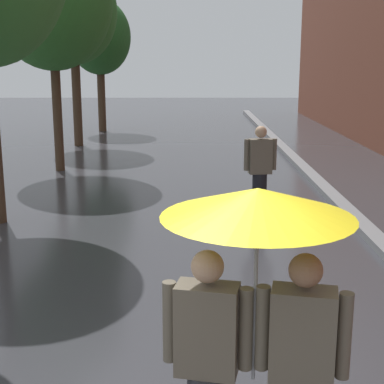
{
  "coord_description": "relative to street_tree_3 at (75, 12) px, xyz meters",
  "views": [
    {
      "loc": [
        0.3,
        -2.97,
        2.82
      ],
      "look_at": [
        0.28,
        3.35,
        1.35
      ],
      "focal_mm": 53.63,
      "sensor_mm": 36.0,
      "label": 1
    }
  ],
  "objects": [
    {
      "name": "kerb_strip",
      "position": [
        6.68,
        -6.01,
        -4.22
      ],
      "size": [
        0.3,
        36.0,
        0.12
      ],
      "primitive_type": "cube",
      "color": "slate",
      "rests_on": "ground"
    },
    {
      "name": "street_tree_3",
      "position": [
        0.0,
        0.0,
        0.0
      ],
      "size": [
        2.8,
        2.8,
        5.99
      ],
      "color": "#473323",
      "rests_on": "ground"
    },
    {
      "name": "street_tree_4",
      "position": [
        0.2,
        3.89,
        -0.66
      ],
      "size": [
        2.41,
        2.41,
        5.1
      ],
      "color": "#473323",
      "rests_on": "ground"
    },
    {
      "name": "couple_under_umbrella",
      "position": [
        4.17,
        -15.64,
        -2.87
      ],
      "size": [
        1.19,
        1.19,
        2.07
      ],
      "color": "#2D2D33",
      "rests_on": "ground"
    },
    {
      "name": "pedestrian_walking_midground",
      "position": [
        4.99,
        -8.95,
        -3.43
      ],
      "size": [
        0.59,
        0.27,
        1.68
      ],
      "color": "black",
      "rests_on": "ground"
    }
  ]
}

